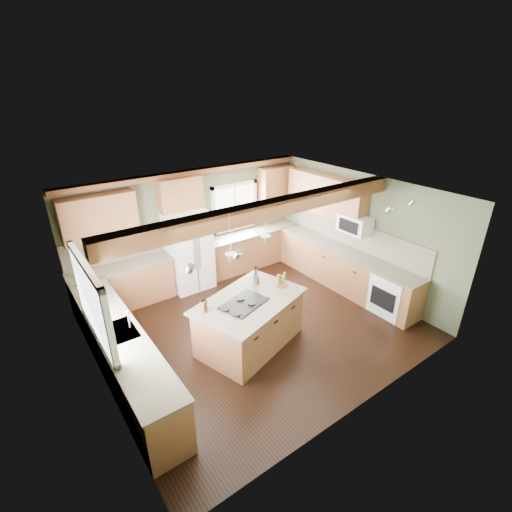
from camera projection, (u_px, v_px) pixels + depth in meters
floor at (255, 325)px, 7.23m from camera, size 5.60×5.60×0.00m
ceiling at (255, 196)px, 6.11m from camera, size 5.60×5.60×0.00m
wall_back at (192, 226)px, 8.50m from camera, size 5.60×0.00×5.60m
wall_left at (93, 319)px, 5.19m from camera, size 0.00×5.00×5.00m
wall_right at (358, 232)px, 8.15m from camera, size 0.00×5.00×5.00m
ceiling_beam at (269, 209)px, 5.89m from camera, size 5.55×0.26×0.26m
soffit_trim at (190, 173)px, 7.89m from camera, size 5.55×0.20×0.10m
backsplash_back at (192, 230)px, 8.53m from camera, size 5.58×0.03×0.58m
backsplash_right at (356, 235)px, 8.22m from camera, size 0.03×3.70×0.58m
base_cab_back_left at (124, 287)px, 7.70m from camera, size 2.02×0.60×0.88m
counter_back_left at (120, 267)px, 7.50m from camera, size 2.06×0.64×0.04m
base_cab_back_right at (252, 249)px, 9.44m from camera, size 2.62×0.60×0.88m
counter_back_right at (252, 232)px, 9.24m from camera, size 2.66×0.64×0.04m
base_cab_left at (123, 356)px, 5.75m from camera, size 0.60×3.70×0.88m
counter_left at (118, 332)px, 5.55m from camera, size 0.64×3.74×0.04m
base_cab_right at (343, 270)px, 8.40m from camera, size 0.60×3.70×0.88m
counter_right at (346, 251)px, 8.20m from camera, size 0.64×3.74×0.04m
upper_cab_back_left at (99, 218)px, 7.04m from camera, size 1.40×0.35×0.90m
upper_cab_over_fridge at (180, 194)px, 7.85m from camera, size 0.96×0.35×0.70m
upper_cab_right at (326, 195)px, 8.44m from camera, size 0.35×2.20×0.90m
upper_cab_back_corner at (276, 185)px, 9.31m from camera, size 0.90×0.35×0.90m
window_left at (90, 301)px, 5.13m from camera, size 0.04×1.60×1.05m
window_back at (234, 207)px, 8.99m from camera, size 1.10×0.04×1.00m
sink at (118, 332)px, 5.55m from camera, size 0.50×0.65×0.03m
faucet at (129, 320)px, 5.59m from camera, size 0.02×0.02×0.28m
dishwasher at (156, 411)px, 4.81m from camera, size 0.60×0.60×0.84m
oven at (392, 294)px, 7.44m from camera, size 0.60×0.72×0.84m
microwave at (355, 224)px, 7.89m from camera, size 0.40×0.70×0.38m
pendant_left at (231, 259)px, 5.60m from camera, size 0.18×0.18×0.16m
pendant_right at (265, 240)px, 6.25m from camera, size 0.18×0.18×0.16m
refrigerator at (189, 250)px, 8.23m from camera, size 0.90×0.74×1.80m
island at (250, 323)px, 6.55m from camera, size 2.04×1.58×0.88m
island_top at (249, 301)px, 6.35m from camera, size 2.18×1.73×0.04m
cooktop at (244, 303)px, 6.23m from camera, size 0.89×0.72×0.02m
knife_block at (204, 306)px, 5.99m from camera, size 0.14×0.13×0.18m
utensil_crock at (256, 279)px, 6.82m from camera, size 0.13×0.13×0.16m
bottle_tray at (282, 279)px, 6.75m from camera, size 0.36×0.36×0.24m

